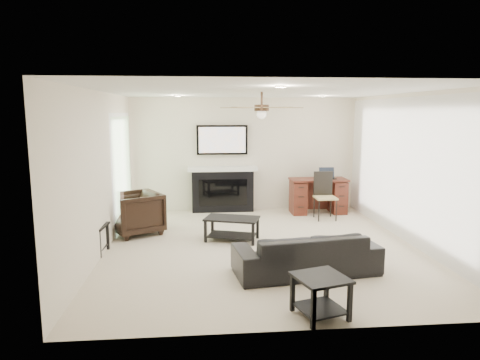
{
  "coord_description": "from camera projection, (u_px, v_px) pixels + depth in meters",
  "views": [
    {
      "loc": [
        -0.96,
        -6.71,
        2.18
      ],
      "look_at": [
        -0.33,
        0.22,
        1.08
      ],
      "focal_mm": 32.0,
      "sensor_mm": 36.0,
      "label": 1
    }
  ],
  "objects": [
    {
      "name": "room_shell",
      "position": [
        273.0,
        144.0,
        6.85
      ],
      "size": [
        5.5,
        5.54,
        2.52
      ],
      "color": "beige",
      "rests_on": "ground"
    },
    {
      "name": "sofa",
      "position": [
        306.0,
        253.0,
        5.83
      ],
      "size": [
        2.04,
        1.02,
        0.57
      ],
      "primitive_type": "imported",
      "rotation": [
        0.0,
        0.0,
        3.28
      ],
      "color": "black",
      "rests_on": "ground"
    },
    {
      "name": "armchair",
      "position": [
        136.0,
        213.0,
        7.7
      ],
      "size": [
        1.14,
        1.13,
        0.77
      ],
      "primitive_type": "imported",
      "rotation": [
        0.0,
        0.0,
        -1.06
      ],
      "color": "black",
      "rests_on": "ground"
    },
    {
      "name": "coffee_table",
      "position": [
        232.0,
        229.0,
        7.34
      ],
      "size": [
        1.01,
        0.75,
        0.4
      ],
      "primitive_type": "cube",
      "rotation": [
        0.0,
        0.0,
        -0.31
      ],
      "color": "black",
      "rests_on": "ground"
    },
    {
      "name": "end_table_near",
      "position": [
        320.0,
        296.0,
        4.6
      ],
      "size": [
        0.65,
        0.65,
        0.45
      ],
      "primitive_type": "cube",
      "rotation": [
        0.0,
        0.0,
        0.29
      ],
      "color": "black",
      "rests_on": "ground"
    },
    {
      "name": "end_table_left",
      "position": [
        90.0,
        240.0,
        6.64
      ],
      "size": [
        0.54,
        0.54,
        0.45
      ],
      "primitive_type": "cube",
      "rotation": [
        0.0,
        0.0,
        -0.08
      ],
      "color": "black",
      "rests_on": "ground"
    },
    {
      "name": "fireplace_unit",
      "position": [
        223.0,
        169.0,
        9.37
      ],
      "size": [
        1.52,
        0.34,
        1.91
      ],
      "primitive_type": "cube",
      "color": "black",
      "rests_on": "ground"
    },
    {
      "name": "desk",
      "position": [
        318.0,
        196.0,
        9.3
      ],
      "size": [
        1.22,
        0.56,
        0.76
      ],
      "primitive_type": "cube",
      "color": "#441C11",
      "rests_on": "ground"
    },
    {
      "name": "desk_chair",
      "position": [
        325.0,
        196.0,
        8.74
      ],
      "size": [
        0.42,
        0.44,
        0.97
      ],
      "primitive_type": "cube",
      "rotation": [
        0.0,
        0.0,
        0.01
      ],
      "color": "black",
      "rests_on": "ground"
    },
    {
      "name": "laptop",
      "position": [
        328.0,
        173.0,
        9.22
      ],
      "size": [
        0.33,
        0.24,
        0.23
      ],
      "primitive_type": "cube",
      "color": "black",
      "rests_on": "desk"
    }
  ]
}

